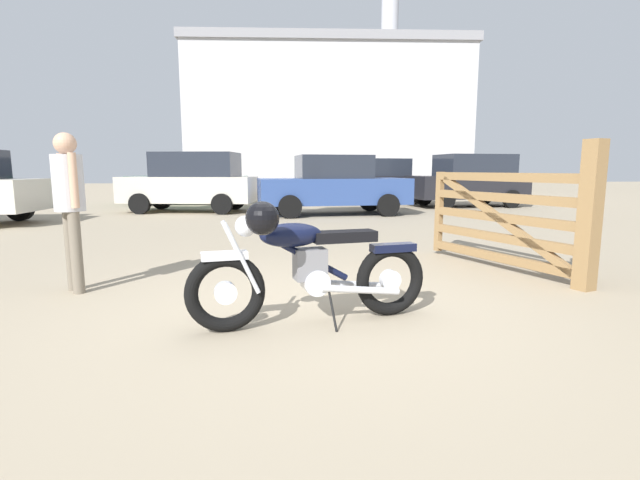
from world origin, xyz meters
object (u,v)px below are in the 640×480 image
at_px(white_estate_far, 469,180).
at_px(timber_gate, 518,217).
at_px(bystander, 69,196).
at_px(dark_sedan_left, 333,185).
at_px(pale_sedan_back, 189,181).
at_px(vintage_motorcycle, 307,267).
at_px(red_hatchback_near, 378,181).
at_px(silver_sedan_mid, 192,181).

bearing_deg(white_estate_far, timber_gate, 62.77).
distance_m(bystander, white_estate_far, 13.68).
bearing_deg(dark_sedan_left, white_estate_far, 19.53).
bearing_deg(white_estate_far, pale_sedan_back, -20.32).
distance_m(vintage_motorcycle, dark_sedan_left, 9.58).
xyz_separation_m(bystander, pale_sedan_back, (-0.85, 12.79, -0.18)).
bearing_deg(white_estate_far, red_hatchback_near, -42.74).
xyz_separation_m(bystander, white_estate_far, (8.93, 10.35, -0.10)).
height_order(bystander, pale_sedan_back, pale_sedan_back).
distance_m(timber_gate, white_estate_far, 10.72).
height_order(vintage_motorcycle, silver_sedan_mid, silver_sedan_mid).
relative_size(bystander, dark_sedan_left, 0.38).
distance_m(vintage_motorcycle, white_estate_far, 13.42).
xyz_separation_m(white_estate_far, silver_sedan_mid, (-9.16, -0.93, 0.00)).
bearing_deg(vintage_motorcycle, white_estate_far, -130.43).
xyz_separation_m(vintage_motorcycle, white_estate_far, (6.58, 11.68, 0.43)).
bearing_deg(silver_sedan_mid, red_hatchback_near, -146.44).
height_order(vintage_motorcycle, dark_sedan_left, dark_sedan_left).
xyz_separation_m(timber_gate, dark_sedan_left, (-1.22, 7.78, 0.13)).
bearing_deg(dark_sedan_left, timber_gate, -85.53).
bearing_deg(timber_gate, dark_sedan_left, -10.35).
bearing_deg(silver_sedan_mid, white_estate_far, -165.00).
relative_size(vintage_motorcycle, pale_sedan_back, 0.49).
bearing_deg(pale_sedan_back, red_hatchback_near, -1.94).
bearing_deg(bystander, vintage_motorcycle, 113.75).
relative_size(white_estate_far, red_hatchback_near, 0.91).
relative_size(dark_sedan_left, red_hatchback_near, 0.97).
bearing_deg(bystander, timber_gate, 147.00).
bearing_deg(dark_sedan_left, pale_sedan_back, 131.06).
height_order(vintage_motorcycle, white_estate_far, white_estate_far).
xyz_separation_m(vintage_motorcycle, red_hatchback_near, (3.88, 13.68, 0.34)).
relative_size(bystander, silver_sedan_mid, 0.40).
bearing_deg(timber_gate, white_estate_far, -40.12).
xyz_separation_m(silver_sedan_mid, pale_sedan_back, (-0.62, 3.36, -0.08)).
distance_m(white_estate_far, pale_sedan_back, 10.08).
distance_m(timber_gate, bystander, 5.14).
xyz_separation_m(timber_gate, pale_sedan_back, (-5.96, 12.45, 0.13)).
bearing_deg(silver_sedan_mid, timber_gate, 129.67).
height_order(white_estate_far, silver_sedan_mid, same).
height_order(bystander, white_estate_far, white_estate_far).
xyz_separation_m(dark_sedan_left, red_hatchback_near, (2.33, 4.23, 0.00)).
relative_size(white_estate_far, pale_sedan_back, 0.96).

